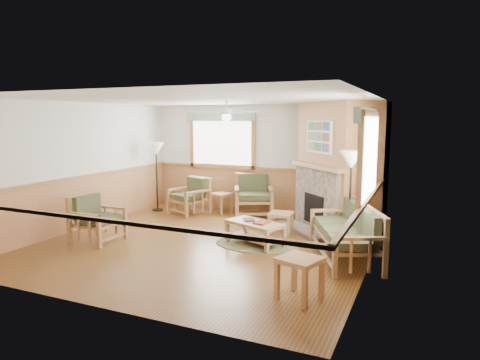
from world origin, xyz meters
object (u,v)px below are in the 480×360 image
at_px(sofa, 344,232).
at_px(floor_lamp_left, 157,177).
at_px(armchair_back_left, 189,196).
at_px(coffee_table, 255,233).
at_px(end_table_sofa, 299,278).
at_px(footstool, 281,222).
at_px(armchair_back_right, 254,195).
at_px(end_table_chairs, 221,203).
at_px(armchair_left, 98,218).
at_px(floor_lamp_right, 350,200).

xyz_separation_m(sofa, floor_lamp_left, (-5.09, 1.90, 0.42)).
xyz_separation_m(armchair_back_left, coffee_table, (2.49, -1.80, -0.23)).
relative_size(end_table_sofa, footstool, 1.19).
relative_size(armchair_back_right, floor_lamp_left, 0.57).
height_order(sofa, coffee_table, sofa).
bearing_deg(floor_lamp_left, armchair_back_right, 10.20).
distance_m(end_table_chairs, floor_lamp_left, 1.79).
relative_size(armchair_left, coffee_table, 0.81).
bearing_deg(footstool, sofa, -37.41).
height_order(sofa, footstool, sofa).
bearing_deg(armchair_left, floor_lamp_right, -71.12).
bearing_deg(armchair_back_right, coffee_table, -92.39).
xyz_separation_m(footstool, floor_lamp_left, (-3.59, 0.75, 0.67)).
relative_size(end_table_chairs, floor_lamp_left, 0.28).
height_order(armchair_back_left, end_table_sofa, armchair_back_left).
height_order(end_table_sofa, floor_lamp_right, floor_lamp_right).
distance_m(end_table_sofa, floor_lamp_left, 6.23).
distance_m(armchair_back_left, armchair_left, 2.82).
distance_m(armchair_back_left, floor_lamp_left, 1.03).
bearing_deg(coffee_table, sofa, 18.33).
bearing_deg(floor_lamp_right, footstool, 158.63).
height_order(armchair_back_right, end_table_sofa, armchair_back_right).
height_order(armchair_back_left, coffee_table, armchair_back_left).
bearing_deg(armchair_left, armchair_back_left, -6.74).
bearing_deg(footstool, end_table_chairs, 148.90).
relative_size(armchair_back_left, end_table_chairs, 1.80).
height_order(end_table_sofa, footstool, end_table_sofa).
bearing_deg(end_table_sofa, floor_lamp_right, 85.25).
bearing_deg(armchair_back_left, floor_lamp_left, -158.58).
bearing_deg(end_table_sofa, armchair_back_right, 118.95).
relative_size(sofa, floor_lamp_left, 1.13).
bearing_deg(armchair_back_left, footstool, 5.29).
relative_size(footstool, floor_lamp_right, 0.27).
distance_m(sofa, end_table_chairs, 4.20).
xyz_separation_m(sofa, floor_lamp_right, (-0.02, 0.57, 0.44)).
distance_m(armchair_left, floor_lamp_right, 4.77).
bearing_deg(armchair_left, sofa, -77.87).
height_order(armchair_back_left, end_table_chairs, armchair_back_left).
height_order(armchair_back_right, floor_lamp_right, floor_lamp_right).
relative_size(armchair_back_left, armchair_back_right, 0.89).
xyz_separation_m(end_table_sofa, floor_lamp_right, (0.21, 2.52, 0.62)).
bearing_deg(end_table_chairs, coffee_table, -51.08).
xyz_separation_m(end_table_chairs, footstool, (1.98, -1.19, -0.04)).
xyz_separation_m(armchair_back_left, floor_lamp_right, (4.14, -1.34, 0.45)).
bearing_deg(floor_lamp_right, armchair_left, -162.12).
distance_m(armchair_back_left, floor_lamp_right, 4.38).
xyz_separation_m(armchair_back_right, end_table_chairs, (-0.87, -0.01, -0.25)).
relative_size(coffee_table, footstool, 2.30).
distance_m(end_table_sofa, footstool, 3.35).
bearing_deg(floor_lamp_left, sofa, -20.44).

